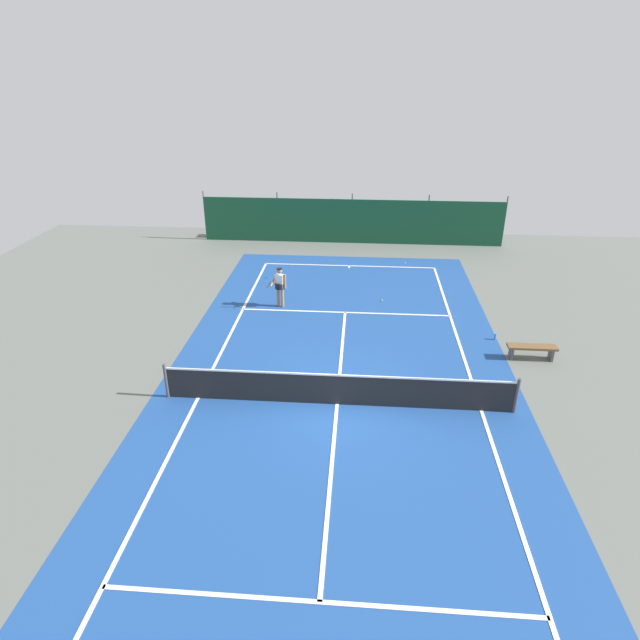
% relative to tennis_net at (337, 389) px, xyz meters
% --- Properties ---
extents(ground_plane, '(36.00, 36.00, 0.00)m').
position_rel_tennis_net_xyz_m(ground_plane, '(0.00, 0.00, -0.51)').
color(ground_plane, slate).
extents(court_surface, '(11.02, 26.60, 0.01)m').
position_rel_tennis_net_xyz_m(court_surface, '(0.00, 0.00, -0.51)').
color(court_surface, '#1E478C').
rests_on(court_surface, ground).
extents(tennis_net, '(10.12, 0.10, 1.10)m').
position_rel_tennis_net_xyz_m(tennis_net, '(0.00, 0.00, 0.00)').
color(tennis_net, black).
rests_on(tennis_net, ground).
extents(back_fence, '(16.30, 0.98, 2.70)m').
position_rel_tennis_net_xyz_m(back_fence, '(-0.00, 16.19, 0.16)').
color(back_fence, '#14472D').
rests_on(back_fence, ground).
extents(tennis_player, '(0.84, 0.66, 1.64)m').
position_rel_tennis_net_xyz_m(tennis_player, '(-2.65, 6.81, 0.45)').
color(tennis_player, '#9E7051').
rests_on(tennis_player, ground).
extents(tennis_ball_near_player, '(0.07, 0.07, 0.07)m').
position_rel_tennis_net_xyz_m(tennis_ball_near_player, '(1.48, 7.67, -0.48)').
color(tennis_ball_near_player, '#CCDB33').
rests_on(tennis_ball_near_player, ground).
extents(tennis_ball_midcourt, '(0.07, 0.07, 0.07)m').
position_rel_tennis_net_xyz_m(tennis_ball_midcourt, '(2.74, 12.48, -0.48)').
color(tennis_ball_midcourt, '#CCDB33').
rests_on(tennis_ball_midcourt, ground).
extents(parked_car, '(2.24, 4.31, 1.68)m').
position_rel_tennis_net_xyz_m(parked_car, '(-0.71, 17.97, 0.33)').
color(parked_car, black).
rests_on(parked_car, ground).
extents(courtside_bench, '(1.60, 0.40, 0.49)m').
position_rel_tennis_net_xyz_m(courtside_bench, '(6.31, 3.18, -0.14)').
color(courtside_bench, brown).
rests_on(courtside_bench, ground).
extents(water_bottle, '(0.08, 0.08, 0.24)m').
position_rel_tennis_net_xyz_m(water_bottle, '(5.43, 4.50, -0.39)').
color(water_bottle, '#338CD8').
rests_on(water_bottle, ground).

